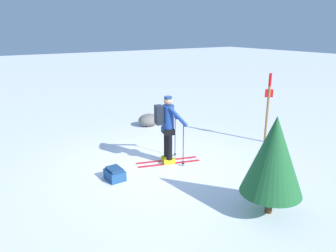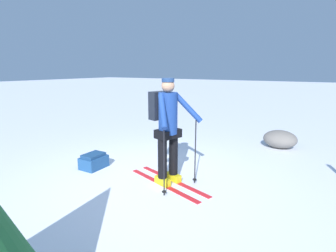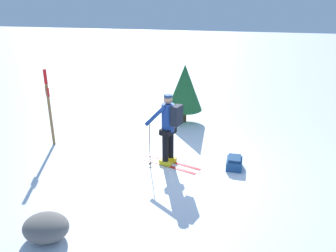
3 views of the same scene
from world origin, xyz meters
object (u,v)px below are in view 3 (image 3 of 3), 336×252
Objects in this scene: dropped_backpack at (234,163)px; trail_marker at (49,101)px; rock_boulder at (46,227)px; pine_tree at (185,87)px; skier at (169,126)px.

trail_marker reaches higher than dropped_backpack.
rock_boulder reaches higher than dropped_backpack.
pine_tree is at bearing -57.03° from dropped_backpack.
trail_marker reaches higher than pine_tree.
trail_marker is (5.00, -0.09, 1.12)m from dropped_backpack.
skier is 3.52m from rock_boulder.
skier is 3.12m from pine_tree.
trail_marker reaches higher than rock_boulder.
dropped_backpack is 0.62× the size of rock_boulder.
pine_tree reaches higher than dropped_backpack.
skier reaches higher than dropped_backpack.
dropped_backpack is (-1.58, -0.20, -0.87)m from skier.
rock_boulder is at bearing 68.29° from skier.
rock_boulder is at bearing 81.33° from pine_tree.
pine_tree is (0.31, -3.10, 0.16)m from skier.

